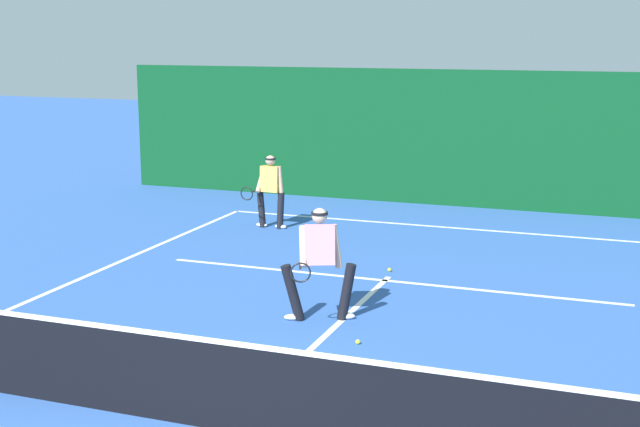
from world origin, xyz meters
name	(u,v)px	position (x,y,z in m)	size (l,w,h in m)	color
court_line_baseline_far	(442,227)	(0.00, 10.64, 0.00)	(9.90, 0.10, 0.01)	white
court_line_service	(385,280)	(0.00, 6.16, 0.00)	(8.07, 0.10, 0.01)	white
court_line_centre	(326,335)	(0.00, 3.20, 0.00)	(0.10, 6.40, 0.01)	white
tennis_net	(222,385)	(0.00, 0.00, 0.52)	(10.86, 0.09, 1.06)	#1E4723
player_near	(319,259)	(-0.32, 3.81, 0.93)	(1.08, 1.01, 1.69)	black
player_far	(270,188)	(-3.48, 9.27, 0.87)	(0.80, 0.82, 1.59)	black
tennis_ball	(358,342)	(0.53, 3.02, 0.03)	(0.07, 0.07, 0.07)	#D1E033
tennis_ball_extra	(389,270)	(-0.08, 6.74, 0.03)	(0.07, 0.07, 0.07)	#D1E033
back_fence_windscreen	(467,139)	(0.00, 13.11, 1.65)	(18.10, 0.12, 3.30)	#0A411D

